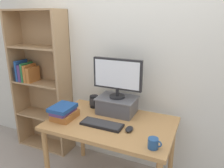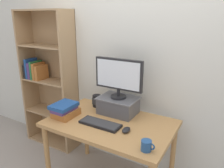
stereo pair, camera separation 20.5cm
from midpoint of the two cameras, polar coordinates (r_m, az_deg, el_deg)
The scene contains 10 objects.
back_wall at distance 2.36m, azimuth 2.33°, elevation 7.62°, with size 7.00×0.08×2.60m.
desk at distance 2.14m, azimuth -3.02°, elevation -11.92°, with size 1.18×0.75×0.74m.
bookshelf_unit at distance 2.95m, azimuth -20.11°, elevation 0.68°, with size 0.75×0.28×1.77m.
riser_box at distance 2.25m, azimuth -1.27°, elevation -5.43°, with size 0.39×0.29×0.17m.
computer_monitor at distance 2.15m, azimuth -1.35°, elevation 2.08°, with size 0.51×0.16×0.40m.
keyboard at distance 2.04m, azimuth -5.59°, elevation -10.49°, with size 0.39×0.15×0.02m.
computer_mouse at distance 1.94m, azimuth 1.47°, elevation -11.76°, with size 0.06×0.10×0.04m.
book_stack at distance 2.21m, azimuth -15.08°, elevation -7.17°, with size 0.21×0.26×0.13m.
coffee_mug at distance 1.72m, azimuth 7.31°, elevation -15.22°, with size 0.11×0.08×0.08m.
desk_speaker at distance 2.41m, azimuth -7.17°, elevation -4.59°, with size 0.09×0.10×0.13m.
Camera 1 is at (0.77, -1.70, 1.71)m, focal length 35.00 mm.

